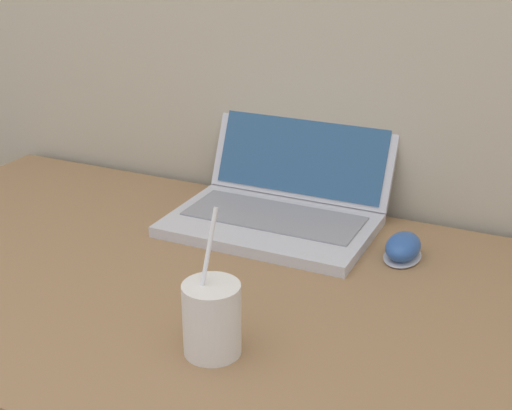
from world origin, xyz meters
The scene contains 3 objects.
laptop centered at (0.02, 0.65, 0.79)m, with size 0.37×0.32×0.20m.
drink_cup centered at (0.11, 0.21, 0.80)m, with size 0.08×0.08×0.20m.
computer_mouse centered at (0.27, 0.59, 0.77)m, with size 0.06×0.09×0.04m.
Camera 1 is at (0.51, -0.49, 1.30)m, focal length 50.00 mm.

